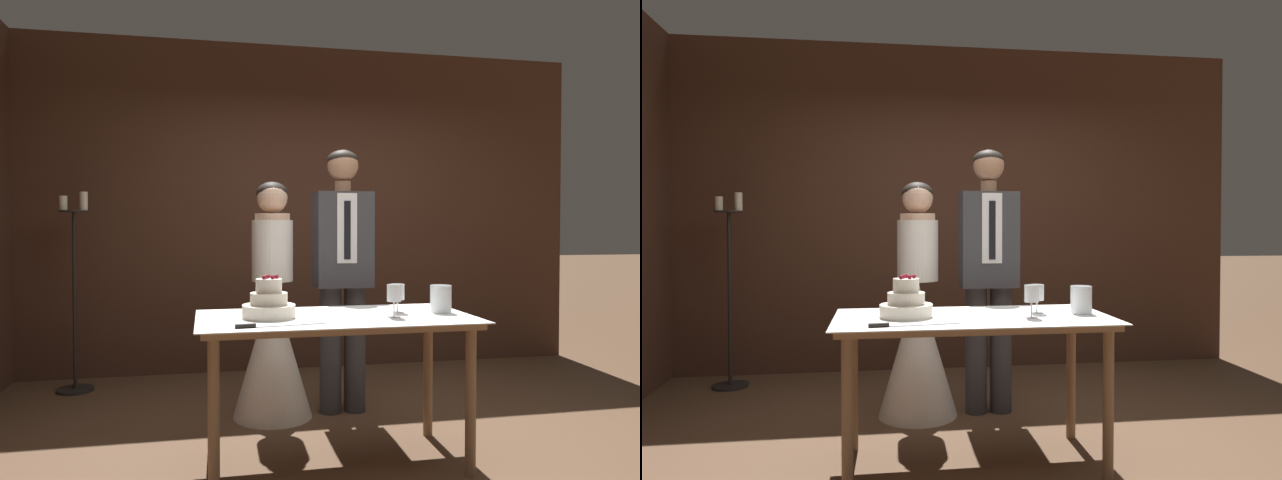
# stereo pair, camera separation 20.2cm
# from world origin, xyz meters

# --- Properties ---
(ground_plane) EXTENTS (40.00, 40.00, 0.00)m
(ground_plane) POSITION_xyz_m (0.00, 0.00, 0.00)
(ground_plane) COLOR brown
(wall_back) EXTENTS (5.17, 0.12, 2.92)m
(wall_back) POSITION_xyz_m (0.00, 2.10, 1.46)
(wall_back) COLOR #472B1E
(wall_back) RESTS_ON ground_plane
(cake_table) EXTENTS (1.49, 0.76, 0.81)m
(cake_table) POSITION_xyz_m (-0.20, -0.06, 0.71)
(cake_table) COLOR #8E6B4C
(cake_table) RESTS_ON ground_plane
(tiered_cake) EXTENTS (0.28, 0.28, 0.23)m
(tiered_cake) POSITION_xyz_m (-0.56, -0.05, 0.88)
(tiered_cake) COLOR silver
(tiered_cake) RESTS_ON cake_table
(cake_knife) EXTENTS (0.45, 0.08, 0.02)m
(cake_knife) POSITION_xyz_m (-0.62, -0.33, 0.81)
(cake_knife) COLOR silver
(cake_knife) RESTS_ON cake_table
(wine_glass_near) EXTENTS (0.08, 0.08, 0.18)m
(wine_glass_near) POSITION_xyz_m (0.10, -0.16, 0.93)
(wine_glass_near) COLOR silver
(wine_glass_near) RESTS_ON cake_table
(wine_glass_middle) EXTENTS (0.08, 0.08, 0.16)m
(wine_glass_middle) POSITION_xyz_m (0.17, -0.01, 0.92)
(wine_glass_middle) COLOR silver
(wine_glass_middle) RESTS_ON cake_table
(hurricane_candle) EXTENTS (0.12, 0.12, 0.15)m
(hurricane_candle) POSITION_xyz_m (0.41, -0.05, 0.88)
(hurricane_candle) COLOR silver
(hurricane_candle) RESTS_ON cake_table
(bride) EXTENTS (0.54, 0.54, 1.60)m
(bride) POSITION_xyz_m (-0.45, 0.78, 0.59)
(bride) COLOR white
(bride) RESTS_ON ground_plane
(groom) EXTENTS (0.39, 0.25, 1.82)m
(groom) POSITION_xyz_m (0.04, 0.78, 1.03)
(groom) COLOR #38383D
(groom) RESTS_ON ground_plane
(candle_stand) EXTENTS (0.28, 0.28, 1.57)m
(candle_stand) POSITION_xyz_m (-1.90, 1.68, 0.72)
(candle_stand) COLOR black
(candle_stand) RESTS_ON ground_plane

